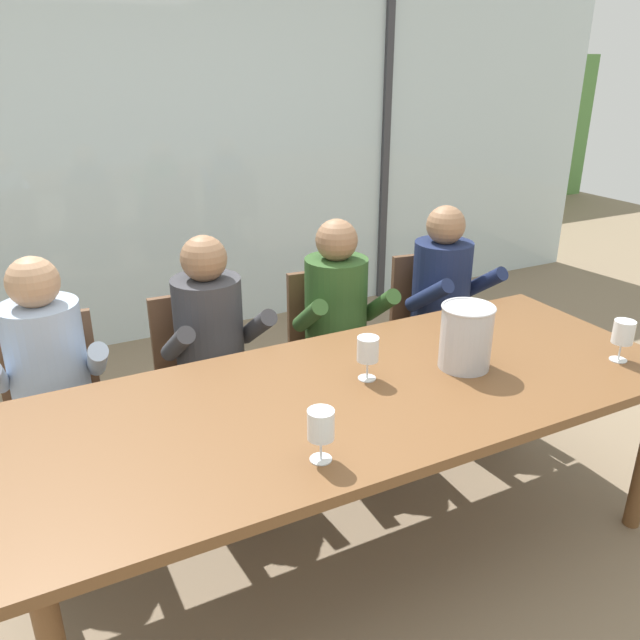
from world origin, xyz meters
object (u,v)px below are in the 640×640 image
at_px(person_olive_shirt, 342,323).
at_px(chair_right_of_center, 431,319).
at_px(wine_glass_by_left_taster, 623,334).
at_px(wine_glass_center_pour, 368,351).
at_px(ice_bucket_primary, 466,336).
at_px(wine_glass_near_bucket, 321,426).
at_px(chair_center, 332,340).
at_px(person_charcoal_jacket, 216,348).
at_px(chair_near_curtain, 52,400).
at_px(person_navy_polo, 450,301).
at_px(dining_table, 362,404).
at_px(chair_left_of_center, 202,371).
at_px(person_pale_blue_shirt, 51,381).

bearing_deg(person_olive_shirt, chair_right_of_center, 19.10).
bearing_deg(wine_glass_by_left_taster, wine_glass_center_pour, 161.69).
relative_size(chair_right_of_center, ice_bucket_primary, 3.38).
relative_size(ice_bucket_primary, wine_glass_near_bucket, 1.50).
xyz_separation_m(chair_center, person_olive_shirt, (-0.03, -0.17, 0.17)).
height_order(chair_right_of_center, wine_glass_near_bucket, wine_glass_near_bucket).
relative_size(person_charcoal_jacket, person_olive_shirt, 1.00).
bearing_deg(chair_right_of_center, ice_bucket_primary, -112.43).
height_order(chair_near_curtain, wine_glass_near_bucket, wine_glass_near_bucket).
bearing_deg(person_navy_polo, person_charcoal_jacket, 176.24).
relative_size(dining_table, chair_left_of_center, 2.88).
bearing_deg(wine_glass_near_bucket, wine_glass_center_pour, 44.32).
height_order(person_olive_shirt, person_navy_polo, same).
bearing_deg(person_charcoal_jacket, person_pale_blue_shirt, 176.96).
height_order(person_olive_shirt, wine_glass_by_left_taster, person_olive_shirt).
bearing_deg(chair_near_curtain, ice_bucket_primary, -26.22).
xyz_separation_m(dining_table, chair_left_of_center, (-0.35, 0.92, -0.19)).
relative_size(chair_near_curtain, chair_right_of_center, 1.00).
bearing_deg(dining_table, wine_glass_near_bucket, -136.28).
height_order(dining_table, chair_near_curtain, chair_near_curtain).
distance_m(dining_table, chair_left_of_center, 1.00).
distance_m(dining_table, person_olive_shirt, 0.86).
distance_m(chair_right_of_center, person_olive_shirt, 0.73).
distance_m(chair_right_of_center, wine_glass_near_bucket, 1.92).
distance_m(dining_table, chair_center, 1.04).
height_order(chair_right_of_center, ice_bucket_primary, ice_bucket_primary).
bearing_deg(dining_table, chair_center, 68.32).
bearing_deg(person_charcoal_jacket, dining_table, -70.91).
bearing_deg(ice_bucket_primary, person_charcoal_jacket, 133.78).
distance_m(chair_near_curtain, ice_bucket_primary, 1.82).
relative_size(chair_left_of_center, person_charcoal_jacket, 0.73).
relative_size(person_pale_blue_shirt, person_charcoal_jacket, 1.00).
relative_size(dining_table, wine_glass_by_left_taster, 14.60).
relative_size(dining_table, chair_center, 2.88).
relative_size(chair_center, wine_glass_center_pour, 5.07).
relative_size(chair_near_curtain, wine_glass_center_pour, 5.07).
height_order(dining_table, chair_right_of_center, chair_right_of_center).
relative_size(chair_left_of_center, wine_glass_by_left_taster, 5.07).
xyz_separation_m(person_charcoal_jacket, ice_bucket_primary, (0.77, -0.81, 0.22)).
relative_size(chair_center, ice_bucket_primary, 3.38).
distance_m(chair_right_of_center, ice_bucket_primary, 1.20).
bearing_deg(dining_table, person_charcoal_jacket, 112.14).
xyz_separation_m(chair_right_of_center, ice_bucket_primary, (-0.58, -0.97, 0.39)).
xyz_separation_m(chair_near_curtain, person_olive_shirt, (1.38, -0.17, 0.17)).
height_order(person_charcoal_jacket, person_navy_polo, same).
distance_m(chair_center, chair_right_of_center, 0.66).
bearing_deg(ice_bucket_primary, person_olive_shirt, 97.74).
height_order(person_charcoal_jacket, wine_glass_near_bucket, person_charcoal_jacket).
bearing_deg(person_pale_blue_shirt, chair_left_of_center, 14.07).
bearing_deg(chair_left_of_center, ice_bucket_primary, -47.06).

